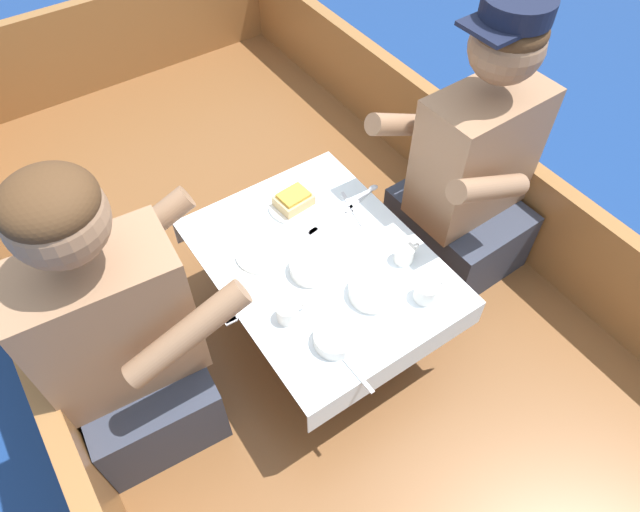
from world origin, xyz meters
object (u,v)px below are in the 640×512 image
sandwich (294,199)px  coffee_cup_center (427,291)px  person_starboard (471,172)px  coffee_cup_port (405,253)px  coffee_cup_starboard (288,312)px  person_port (122,338)px

sandwich → coffee_cup_center: bearing=-77.2°
person_starboard → coffee_cup_port: bearing=17.2°
coffee_cup_starboard → coffee_cup_center: size_ratio=0.92×
coffee_cup_starboard → coffee_cup_center: (0.37, -0.16, 0.00)m
sandwich → coffee_cup_starboard: 0.44m
coffee_cup_starboard → coffee_cup_center: 0.40m
coffee_cup_port → coffee_cup_center: (-0.04, -0.14, 0.00)m
sandwich → person_port: bearing=-164.1°
coffee_cup_center → person_starboard: bearing=32.8°
person_starboard → coffee_cup_starboard: (-0.80, -0.11, -0.03)m
coffee_cup_starboard → coffee_cup_center: bearing=-24.1°
coffee_cup_port → coffee_cup_starboard: bearing=177.2°
sandwich → coffee_cup_port: (0.16, -0.38, -0.00)m
person_port → coffee_cup_port: 0.85m
coffee_cup_port → coffee_cup_starboard: size_ratio=0.97×
person_port → coffee_cup_port: person_port is taller
coffee_cup_port → person_starboard: bearing=18.7°
person_starboard → coffee_cup_center: bearing=31.3°
coffee_cup_center → person_port: bearing=156.9°
person_starboard → coffee_cup_starboard: bearing=6.6°
coffee_cup_center → sandwich: bearing=102.8°
person_port → sandwich: (0.67, 0.19, -0.01)m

